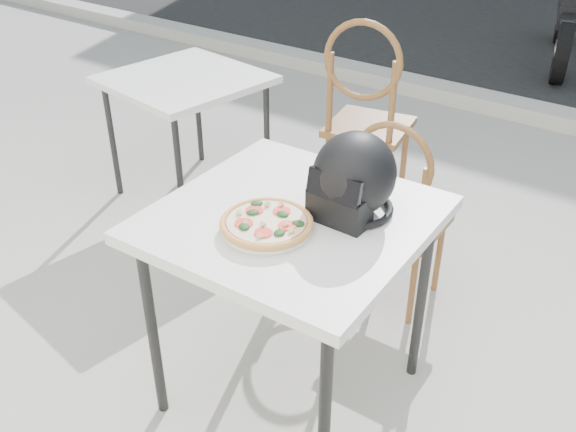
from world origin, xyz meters
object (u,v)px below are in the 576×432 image
Objects in this scene: cafe_table_main at (292,232)px; plate at (267,228)px; cafe_chair_side at (366,108)px; cafe_table_side at (185,88)px; cafe_chair_main at (397,206)px; motorcycle at (566,18)px; helmet at (353,179)px; pizza at (267,223)px.

plate reaches higher than cafe_table_main.
plate is 1.66m from cafe_chair_side.
cafe_table_side is at bearing 14.87° from cafe_chair_side.
cafe_table_main is at bearing 99.51° from cafe_chair_side.
motorcycle is at bearing -86.01° from cafe_chair_main.
helmet is at bearing 58.80° from plate.
cafe_chair_side is (-0.52, 1.56, -0.23)m from pizza.
cafe_table_main is at bearing -139.93° from helmet.
helmet is at bearing 39.68° from cafe_table_main.
helmet reaches higher than motorcycle.
cafe_chair_side is (-0.68, 1.29, -0.33)m from helmet.
pizza reaches higher than cafe_table_side.
pizza is at bearing 97.74° from cafe_chair_side.
cafe_chair_side reaches higher than pizza.
pizza is 5.17m from motorcycle.
cafe_table_side is (-1.46, 0.98, -0.08)m from cafe_table_main.
helmet is at bearing 107.04° from cafe_chair_side.
helmet is (0.16, 0.13, 0.20)m from cafe_table_main.
plate is 0.33m from helmet.
motorcycle is (-0.45, 4.26, -0.12)m from cafe_chair_main.
cafe_chair_side reaches higher than plate.
helmet is 0.30× the size of cafe_chair_main.
plate is at bearing -37.35° from cafe_table_side.
pizza is 1.06× the size of helmet.
cafe_table_main is 1.02× the size of cafe_table_side.
cafe_table_main is 0.17m from pizza.
cafe_table_side is 1.04m from cafe_chair_side.
pizza is (0.00, 0.00, 0.02)m from plate.
cafe_table_main is 0.95× the size of cafe_chair_main.
plate reaches higher than cafe_table_side.
helmet is at bearing -27.61° from cafe_table_side.
plate is 0.21× the size of motorcycle.
pizza is 1.84m from cafe_table_side.
cafe_chair_side is at bearing 118.07° from helmet.
pizza is at bearing -100.73° from motorcycle.
cafe_table_main is at bearing 84.49° from cafe_chair_main.
pizza is 0.27× the size of cafe_chair_side.
plate is (-0.00, -0.14, 0.09)m from cafe_table_main.
cafe_table_main is 0.29m from helmet.
cafe_table_side is at bearing 142.66° from pizza.
motorcycle is (0.12, 3.57, -0.23)m from cafe_chair_side.
cafe_chair_side reaches higher than cafe_table_side.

